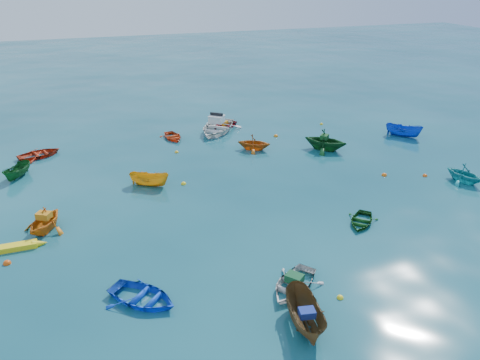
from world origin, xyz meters
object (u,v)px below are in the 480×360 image
object	(u,v)px
kayak_yellow	(6,251)
motorboat_white	(217,132)
dinghy_white_near	(293,288)
dinghy_blue_sw	(143,301)

from	to	relation	value
kayak_yellow	motorboat_white	world-z (taller)	motorboat_white
motorboat_white	dinghy_white_near	bearing A→B (deg)	-59.48
dinghy_white_near	motorboat_white	distance (m)	22.01
kayak_yellow	dinghy_blue_sw	bearing A→B (deg)	-136.48
dinghy_white_near	motorboat_white	bearing A→B (deg)	133.41
dinghy_blue_sw	kayak_yellow	xyz separation A→B (m)	(-6.02, 6.13, 0.00)
kayak_yellow	motorboat_white	xyz separation A→B (m)	(15.28, 14.44, 0.00)
dinghy_blue_sw	motorboat_white	distance (m)	22.56
dinghy_blue_sw	dinghy_white_near	distance (m)	6.59
dinghy_blue_sw	dinghy_white_near	bearing A→B (deg)	-55.83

